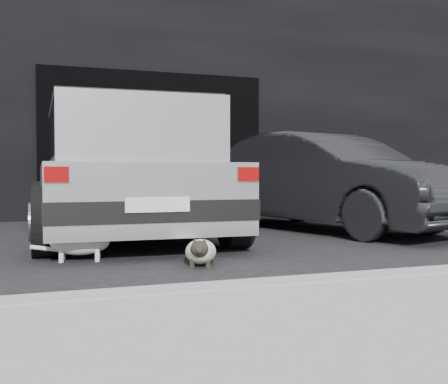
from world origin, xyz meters
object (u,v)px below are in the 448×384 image
object	(u,v)px
cat_white	(84,241)
silver_hatchback	(124,166)
cat_siamese	(200,251)
second_car	(328,182)

from	to	relation	value
cat_white	silver_hatchback	bearing A→B (deg)	169.90
cat_siamese	cat_white	size ratio (longest dim) A/B	0.97
silver_hatchback	cat_siamese	xyz separation A→B (m)	(0.25, -2.43, -0.77)
cat_siamese	cat_white	world-z (taller)	cat_white
silver_hatchback	second_car	distance (m)	2.86
silver_hatchback	cat_siamese	world-z (taller)	silver_hatchback
silver_hatchback	cat_white	xyz separation A→B (m)	(-0.68, -1.82, -0.72)
cat_white	second_car	bearing A→B (deg)	125.54
silver_hatchback	cat_white	distance (m)	2.07
cat_white	cat_siamese	bearing A→B (deg)	67.00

